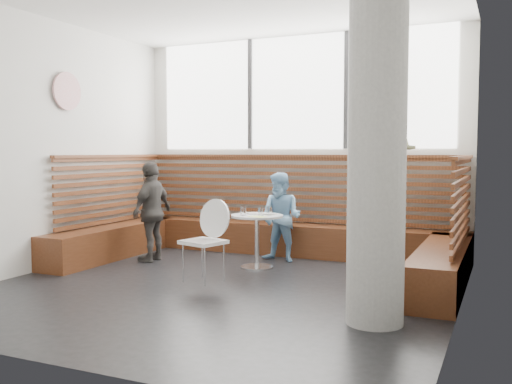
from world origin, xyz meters
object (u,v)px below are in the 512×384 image
at_px(concrete_column, 377,141).
at_px(child_left, 152,211).
at_px(cafe_chair, 206,233).
at_px(cafe_table, 257,230).
at_px(adult_man, 386,204).
at_px(child_back, 281,217).

height_order(concrete_column, child_left, concrete_column).
relative_size(cafe_chair, child_left, 0.70).
xyz_separation_m(cafe_chair, child_left, (-1.27, 0.77, 0.13)).
relative_size(cafe_table, cafe_chair, 0.73).
bearing_deg(concrete_column, cafe_chair, 158.24).
xyz_separation_m(adult_man, child_back, (-1.52, 0.50, -0.28)).
relative_size(concrete_column, adult_man, 1.80).
bearing_deg(concrete_column, child_back, 127.68).
height_order(cafe_table, child_back, child_back).
height_order(adult_man, child_left, adult_man).
relative_size(concrete_column, child_back, 2.62).
xyz_separation_m(concrete_column, child_back, (-1.79, 2.31, -0.99)).
bearing_deg(cafe_table, child_left, -174.69).
distance_m(adult_man, child_left, 3.17).
bearing_deg(child_back, cafe_chair, -96.84).
xyz_separation_m(cafe_chair, child_back, (0.36, 1.46, 0.05)).
height_order(cafe_chair, child_left, child_left).
distance_m(cafe_table, child_left, 1.53).
distance_m(child_back, child_left, 1.78).
distance_m(concrete_column, child_left, 3.90).
height_order(cafe_table, cafe_chair, cafe_chair).
relative_size(adult_man, child_back, 1.46).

